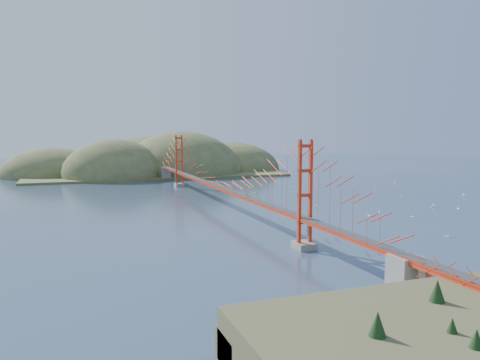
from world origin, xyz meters
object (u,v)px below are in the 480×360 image
object	(u,v)px
fort	(426,297)
sailboat_1	(317,205)
bridge	(219,165)
sailboat_2	(433,206)
sailboat_0	(413,216)

from	to	relation	value
fort	sailboat_1	xyz separation A→B (m)	(15.52, 43.12, -0.53)
bridge	fort	world-z (taller)	bridge
bridge	sailboat_2	bearing A→B (deg)	-21.52
bridge	sailboat_0	bearing A→B (deg)	-39.11
sailboat_2	fort	bearing A→B (deg)	-133.14
fort	sailboat_0	size ratio (longest dim) A/B	5.28
sailboat_0	fort	bearing A→B (deg)	-128.95
sailboat_1	bridge	bearing A→B (deg)	163.01
sailboat_2	sailboat_1	xyz separation A→B (m)	(-17.20, 8.19, -0.03)
bridge	sailboat_2	xyz separation A→B (m)	(33.13, -13.06, -6.85)
sailboat_2	sailboat_1	bearing A→B (deg)	154.53
bridge	sailboat_1	world-z (taller)	bridge
sailboat_1	sailboat_0	world-z (taller)	sailboat_0
bridge	sailboat_1	distance (m)	18.01
sailboat_1	sailboat_0	distance (m)	16.30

